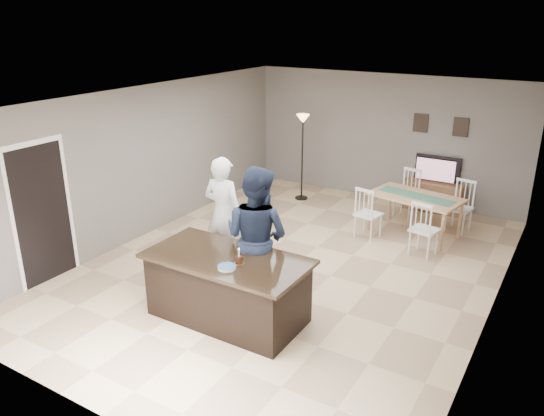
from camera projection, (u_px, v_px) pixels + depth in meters
The scene contains 14 objects.
floor at pixel (293, 266), 8.61m from camera, with size 8.00×8.00×0.00m, color tan.
room_shell at pixel (295, 167), 8.03m from camera, with size 8.00×8.00×8.00m.
kitchen_island at pixel (228, 287), 7.01m from camera, with size 2.15×1.10×0.90m.
tv_console at pixel (432, 196), 10.95m from camera, with size 1.20×0.40×0.60m, color brown.
television at pixel (436, 169), 10.81m from camera, with size 0.91×0.12×0.53m, color black.
tv_screen_glow at pixel (435, 170), 10.75m from camera, with size 0.78×0.78×0.00m, color #F8591B.
picture_frames at pixel (440, 125), 10.64m from camera, with size 1.10×0.02×0.38m.
doorway at pixel (41, 202), 7.78m from camera, with size 0.00×2.10×2.65m.
woman at pixel (224, 213), 8.30m from camera, with size 0.67×0.44×1.83m, color silver.
man at pixel (257, 237), 7.21m from camera, with size 0.97×0.76×2.00m, color #182034.
birthday_cake at pixel (239, 260), 6.67m from camera, with size 0.13×0.13×0.21m.
plate_stack at pixel (227, 267), 6.54m from camera, with size 0.23×0.23×0.04m.
dining_table at pixel (415, 203), 9.65m from camera, with size 1.82×2.04×0.97m.
floor_lamp at pixel (303, 134), 11.24m from camera, with size 0.28×0.28×1.87m.
Camera 1 is at (3.72, -6.81, 3.87)m, focal length 35.00 mm.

